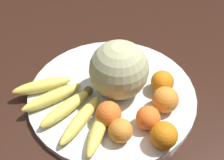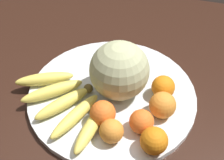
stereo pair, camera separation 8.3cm
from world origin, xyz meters
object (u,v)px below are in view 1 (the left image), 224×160
at_px(melon, 119,69).
at_px(orange_top_small, 162,82).
at_px(kitchen_table, 92,110).
at_px(orange_mid_center, 108,114).
at_px(orange_front_right, 165,100).
at_px(orange_front_left, 148,118).
at_px(orange_back_right, 120,131).
at_px(fruit_bowl, 112,95).
at_px(banana_bunch, 66,107).
at_px(orange_back_left, 164,135).

height_order(melon, orange_top_small, melon).
xyz_separation_m(kitchen_table, orange_mid_center, (-0.07, 0.11, 0.13)).
relative_size(kitchen_table, orange_front_right, 19.28).
bearing_deg(orange_mid_center, kitchen_table, -59.01).
height_order(orange_front_left, orange_front_right, orange_front_right).
xyz_separation_m(orange_front_left, orange_back_right, (0.06, 0.05, -0.00)).
height_order(orange_front_left, orange_mid_center, orange_mid_center).
distance_m(orange_front_right, orange_back_right, 0.15).
relative_size(kitchen_table, fruit_bowl, 2.87).
bearing_deg(orange_top_small, orange_front_left, 76.62).
distance_m(orange_back_right, orange_top_small, 0.20).
bearing_deg(orange_front_left, orange_mid_center, 1.70).
relative_size(orange_front_left, orange_mid_center, 0.94).
distance_m(melon, orange_back_right, 0.17).
distance_m(orange_front_right, orange_mid_center, 0.15).
bearing_deg(fruit_bowl, kitchen_table, -9.85).
relative_size(kitchen_table, melon, 8.40).
distance_m(orange_front_left, orange_front_right, 0.07).
height_order(melon, banana_bunch, melon).
height_order(banana_bunch, orange_back_left, orange_back_left).
distance_m(fruit_bowl, orange_front_left, 0.15).
height_order(kitchen_table, orange_top_small, orange_top_small).
bearing_deg(orange_front_right, melon, -21.82).
bearing_deg(kitchen_table, orange_back_left, 142.39).
bearing_deg(kitchen_table, orange_front_right, 167.09).
xyz_separation_m(fruit_bowl, orange_front_right, (-0.14, 0.04, 0.04)).
bearing_deg(fruit_bowl, orange_back_right, 105.83).
bearing_deg(orange_top_small, melon, 7.68).
bearing_deg(melon, kitchen_table, 2.70).
bearing_deg(melon, orange_front_left, 127.37).
height_order(melon, orange_front_left, melon).
height_order(melon, orange_mid_center, melon).
bearing_deg(orange_top_small, banana_bunch, 24.97).
distance_m(kitchen_table, orange_front_left, 0.24).
bearing_deg(orange_back_right, banana_bunch, -23.14).
xyz_separation_m(orange_front_left, orange_top_small, (-0.03, -0.13, 0.00)).
relative_size(fruit_bowl, orange_back_right, 7.86).
bearing_deg(orange_mid_center, melon, -95.31).
height_order(kitchen_table, orange_back_right, orange_back_right).
distance_m(fruit_bowl, orange_mid_center, 0.11).
xyz_separation_m(banana_bunch, orange_back_left, (-0.25, 0.06, 0.01)).
xyz_separation_m(kitchen_table, orange_back_left, (-0.21, 0.16, 0.13)).
relative_size(banana_bunch, orange_front_left, 4.70).
bearing_deg(orange_front_right, orange_top_small, -82.10).
distance_m(orange_mid_center, orange_top_small, 0.19).
xyz_separation_m(melon, orange_mid_center, (0.01, 0.12, -0.05)).
distance_m(fruit_bowl, orange_top_small, 0.14).
height_order(melon, orange_back_right, melon).
relative_size(melon, banana_bunch, 0.55).
relative_size(kitchen_table, orange_back_right, 22.52).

